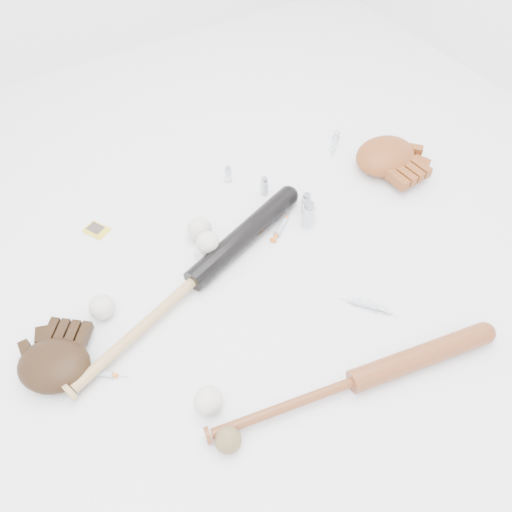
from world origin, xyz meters
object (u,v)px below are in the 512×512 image
bat_wood (355,381)px  pedestal (209,254)px  glove_dark (54,365)px  bat_dark (195,280)px

bat_wood → pedestal: bat_wood is taller
bat_wood → glove_dark: size_ratio=3.72×
bat_wood → glove_dark: 0.80m
glove_dark → pedestal: bearing=54.0°
bat_dark → bat_wood: size_ratio=1.15×
bat_dark → glove_dark: size_ratio=4.28×
bat_dark → glove_dark: glove_dark is taller
bat_dark → glove_dark: (-0.45, -0.06, 0.01)m
bat_wood → pedestal: bearing=112.1°
bat_dark → bat_wood: (0.21, -0.51, -0.00)m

